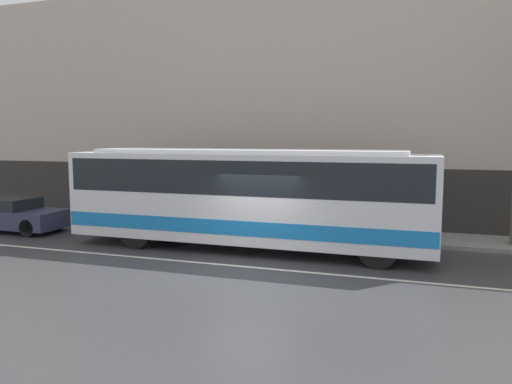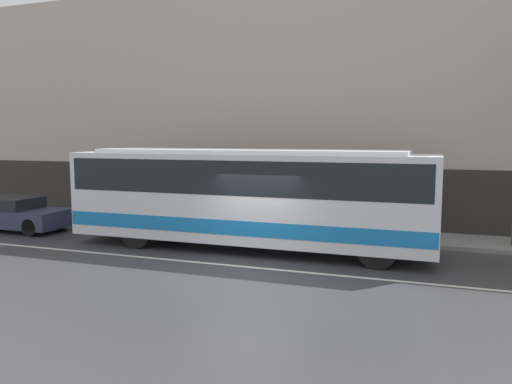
{
  "view_description": "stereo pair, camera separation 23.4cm",
  "coord_description": "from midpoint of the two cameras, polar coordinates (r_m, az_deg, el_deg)",
  "views": [
    {
      "loc": [
        4.55,
        -12.7,
        3.6
      ],
      "look_at": [
        -0.51,
        2.16,
        1.85
      ],
      "focal_mm": 35.0,
      "sensor_mm": 36.0,
      "label": 1
    },
    {
      "loc": [
        4.77,
        -12.62,
        3.6
      ],
      "look_at": [
        -0.51,
        2.16,
        1.85
      ],
      "focal_mm": 35.0,
      "sensor_mm": 36.0,
      "label": 2
    }
  ],
  "objects": [
    {
      "name": "sedan_dark_behind",
      "position": [
        21.44,
        -26.68,
        -2.33
      ],
      "size": [
        4.5,
        1.75,
        1.27
      ],
      "color": "#2D334C",
      "rests_on": "ground_plane"
    },
    {
      "name": "pedestrian_waiting",
      "position": [
        20.35,
        -3.78,
        -1.28
      ],
      "size": [
        0.36,
        0.36,
        1.63
      ],
      "color": "navy",
      "rests_on": "sidewalk"
    },
    {
      "name": "lane_stripe",
      "position": [
        13.96,
        -1.36,
        -8.56
      ],
      "size": [
        54.0,
        0.14,
        0.01
      ],
      "color": "beige",
      "rests_on": "ground_plane"
    },
    {
      "name": "sidewalk",
      "position": [
        18.78,
        4.12,
        -4.48
      ],
      "size": [
        60.0,
        2.38,
        0.14
      ],
      "color": "gray",
      "rests_on": "ground_plane"
    },
    {
      "name": "ground_plane",
      "position": [
        13.96,
        -1.36,
        -8.57
      ],
      "size": [
        60.0,
        60.0,
        0.0
      ],
      "primitive_type": "plane",
      "color": "#38383A"
    },
    {
      "name": "building_facade",
      "position": [
        19.77,
        5.22,
        9.51
      ],
      "size": [
        60.0,
        0.35,
        9.73
      ],
      "color": "#B7A899",
      "rests_on": "ground_plane"
    },
    {
      "name": "transit_bus",
      "position": [
        15.9,
        -1.42,
        -0.14
      ],
      "size": [
        11.63,
        2.6,
        3.19
      ],
      "color": "silver",
      "rests_on": "ground_plane"
    }
  ]
}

